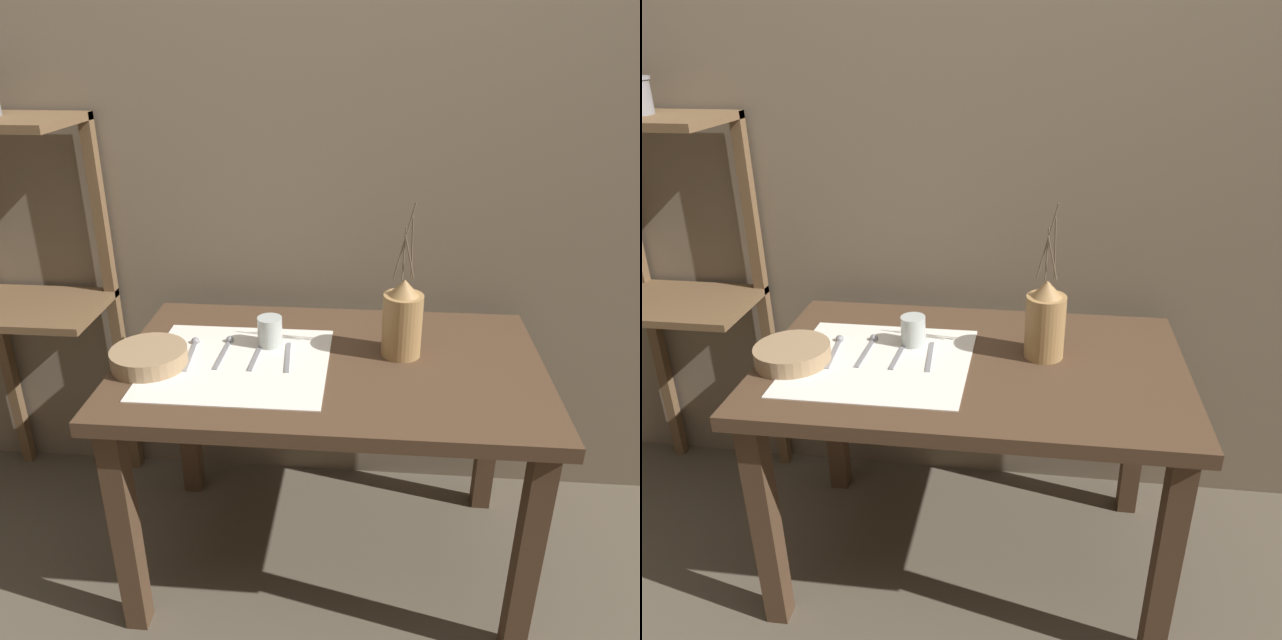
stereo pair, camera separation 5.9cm
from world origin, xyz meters
TOP-DOWN VIEW (x-y plane):
  - ground_plane at (0.00, 0.00)m, footprint 12.00×12.00m
  - stone_wall_back at (0.00, 0.46)m, footprint 7.00×0.06m
  - wooden_table at (0.00, 0.00)m, footprint 1.14×0.70m
  - wooden_shelf_unit at (-0.98, 0.29)m, footprint 0.47×0.33m
  - linen_cloth at (-0.25, -0.04)m, footprint 0.48×0.43m
  - pitcher_with_flowers at (0.19, 0.05)m, footprint 0.11×0.11m
  - wooden_bowl at (-0.48, -0.07)m, footprint 0.20×0.20m
  - glass_tumbler_near at (-0.18, 0.07)m, footprint 0.07×0.07m
  - spoon_outer at (-0.39, 0.04)m, footprint 0.03×0.18m
  - spoon_inner at (-0.30, 0.05)m, footprint 0.02×0.18m
  - knife_center at (-0.20, -0.00)m, footprint 0.02×0.17m
  - fork_outer at (-0.12, -0.00)m, footprint 0.03×0.17m

SIDE VIEW (x-z plane):
  - ground_plane at x=0.00m, z-range 0.00..0.00m
  - wooden_table at x=0.00m, z-range 0.25..0.95m
  - linen_cloth at x=-0.25m, z-range 0.70..0.71m
  - knife_center at x=-0.20m, z-range 0.71..0.71m
  - fork_outer at x=-0.12m, z-range 0.71..0.71m
  - spoon_outer at x=-0.39m, z-range 0.70..0.72m
  - spoon_inner at x=-0.30m, z-range 0.70..0.72m
  - wooden_bowl at x=-0.48m, z-range 0.70..0.75m
  - glass_tumbler_near at x=-0.18m, z-range 0.71..0.79m
  - pitcher_with_flowers at x=0.19m, z-range 0.59..1.02m
  - wooden_shelf_unit at x=-0.98m, z-range 0.24..1.54m
  - stone_wall_back at x=0.00m, z-range 0.00..2.40m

